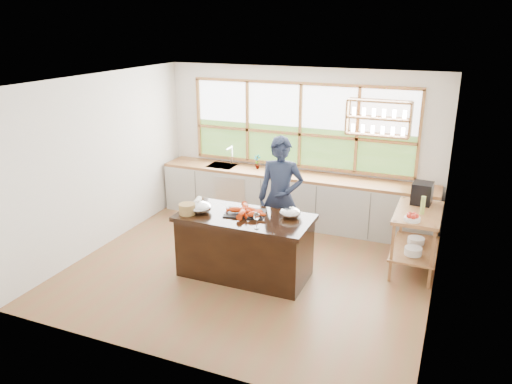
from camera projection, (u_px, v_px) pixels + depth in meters
The scene contains 18 objects.
ground_plane at pixel (250, 268), 7.30m from camera, with size 5.00×5.00×0.00m, color brown.
room_shell at pixel (266, 144), 7.16m from camera, with size 5.02×4.52×2.71m.
back_counter at pixel (292, 198), 8.85m from camera, with size 4.90×0.63×0.90m.
right_shelf_unit at pixel (416, 231), 7.08m from camera, with size 0.62×1.10×0.90m.
island at pixel (245, 246), 6.97m from camera, with size 1.85×0.90×0.90m.
cook at pixel (281, 198), 7.43m from camera, with size 0.68×0.45×1.86m, color #1B2339.
potted_plant at pixel (257, 162), 8.97m from camera, with size 0.14×0.09×0.26m, color slate.
cutting_board at pixel (278, 172), 8.80m from camera, with size 0.40×0.30×0.01m, color green.
espresso_machine at pixel (422, 193), 7.24m from camera, with size 0.28×0.30×0.32m, color black.
wine_bottle at pixel (423, 205), 6.86m from camera, with size 0.06×0.06×0.26m, color #96AF4D.
fruit_bowl at pixel (412, 218), 6.65m from camera, with size 0.22×0.22×0.11m.
slate_board at pixel (245, 213), 6.90m from camera, with size 0.55×0.40×0.02m, color black.
lobster_pile at pixel (246, 211), 6.85m from camera, with size 0.52×0.48×0.08m.
mixing_bowl_left at pixel (200, 207), 6.94m from camera, with size 0.33×0.33×0.16m, color #B5B8BC.
mixing_bowl_right at pixel (290, 213), 6.78m from camera, with size 0.29×0.29×0.14m, color #B5B8BC.
wine_glass at pixel (257, 217), 6.37m from camera, with size 0.08×0.08×0.22m.
wicker_basket at pixel (187, 209), 6.88m from camera, with size 0.23×0.23×0.15m, color olive.
parchment_roll at pixel (197, 202), 7.24m from camera, with size 0.08×0.08×0.30m, color white.
Camera 1 is at (2.58, -6.00, 3.44)m, focal length 35.00 mm.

